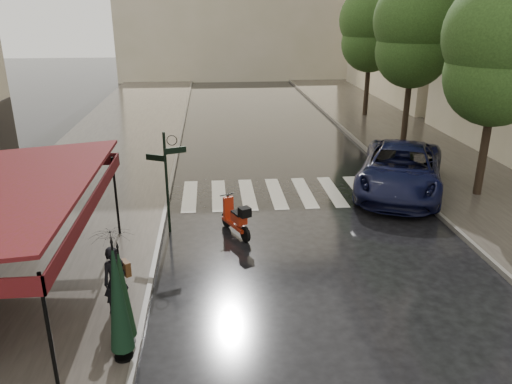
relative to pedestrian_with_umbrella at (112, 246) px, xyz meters
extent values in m
plane|color=black|center=(2.00, 1.37, -1.71)|extent=(120.00, 120.00, 0.00)
cube|color=#38332D|center=(-2.50, 13.37, -1.65)|extent=(6.00, 60.00, 0.12)
cube|color=#38332D|center=(12.25, 13.37, -1.65)|extent=(5.50, 60.00, 0.12)
cube|color=#595651|center=(0.55, 13.37, -1.64)|extent=(0.12, 60.00, 0.16)
cube|color=#595651|center=(9.45, 13.37, -1.64)|extent=(0.12, 60.00, 0.16)
cube|color=silver|center=(1.30, 7.37, -1.71)|extent=(0.50, 3.20, 0.01)
cube|color=silver|center=(2.35, 7.37, -1.71)|extent=(0.50, 3.20, 0.01)
cube|color=silver|center=(3.40, 7.37, -1.71)|extent=(0.50, 3.20, 0.01)
cube|color=silver|center=(4.45, 7.37, -1.71)|extent=(0.50, 3.20, 0.01)
cube|color=silver|center=(5.50, 7.37, -1.71)|extent=(0.50, 3.20, 0.01)
cube|color=silver|center=(6.55, 7.37, -1.71)|extent=(0.50, 3.20, 0.01)
cube|color=silver|center=(7.60, 7.37, -1.71)|extent=(0.50, 3.20, 0.01)
cube|color=silver|center=(8.65, 7.37, -1.71)|extent=(0.50, 3.20, 0.01)
cube|color=#48120A|center=(-0.52, 0.87, 0.64)|extent=(0.04, 7.00, 0.35)
cylinder|color=black|center=(-0.65, -2.38, -0.42)|extent=(0.07, 0.07, 2.35)
cylinder|color=black|center=(-0.65, 4.12, -0.42)|extent=(0.07, 0.07, 2.35)
cylinder|color=black|center=(0.80, 4.37, -0.16)|extent=(0.08, 0.08, 3.10)
cube|color=black|center=(1.10, 4.37, 0.84)|extent=(0.62, 0.26, 0.18)
cube|color=black|center=(0.52, 4.37, 0.64)|extent=(0.56, 0.29, 0.18)
cylinder|color=black|center=(11.60, 6.37, 0.53)|extent=(0.28, 0.28, 4.26)
sphere|color=#1C3312|center=(11.60, 6.37, 2.59)|extent=(3.40, 3.40, 3.40)
sphere|color=#1C3312|center=(11.60, 6.37, 3.88)|extent=(3.80, 3.80, 3.80)
cylinder|color=black|center=(11.50, 13.37, 0.65)|extent=(0.28, 0.28, 4.48)
sphere|color=#1C3312|center=(11.50, 13.37, 2.81)|extent=(3.40, 3.40, 3.40)
sphere|color=#1C3312|center=(11.50, 13.37, 4.17)|extent=(3.80, 3.80, 3.80)
cylinder|color=black|center=(11.70, 20.37, 0.59)|extent=(0.28, 0.28, 4.37)
sphere|color=#1C3312|center=(11.70, 20.37, 2.70)|extent=(3.40, 3.40, 3.40)
sphere|color=#1C3312|center=(11.70, 20.37, 4.02)|extent=(3.80, 3.80, 3.80)
imported|color=black|center=(0.00, 0.00, -0.82)|extent=(0.68, 0.62, 1.56)
imported|color=black|center=(0.00, 0.00, 0.38)|extent=(1.28, 1.28, 0.84)
cube|color=#442712|center=(0.21, 0.13, -0.59)|extent=(0.26, 0.31, 0.33)
cylinder|color=black|center=(3.04, 3.47, -1.48)|extent=(0.28, 0.46, 0.46)
cylinder|color=black|center=(2.53, 4.57, -1.48)|extent=(0.28, 0.46, 0.46)
cube|color=#99220D|center=(2.77, 4.04, -1.40)|extent=(0.77, 1.25, 0.10)
cube|color=#99220D|center=(2.87, 3.82, -1.11)|extent=(0.49, 0.60, 0.27)
cube|color=#99220D|center=(2.59, 4.44, -1.04)|extent=(0.33, 0.24, 0.73)
cylinder|color=black|center=(2.55, 4.53, -0.63)|extent=(0.42, 0.22, 0.03)
cube|color=black|center=(3.02, 3.50, -0.80)|extent=(0.40, 0.39, 0.27)
imported|color=black|center=(9.00, 7.17, -0.86)|extent=(5.07, 6.79, 1.71)
cylinder|color=black|center=(0.35, -1.58, -1.57)|extent=(0.37, 0.37, 0.05)
cylinder|color=black|center=(0.35, -1.58, -0.35)|extent=(0.04, 0.04, 2.39)
cone|color=black|center=(0.35, -1.58, -0.23)|extent=(0.45, 0.45, 2.27)
cylinder|color=black|center=(0.35, -1.14, -1.57)|extent=(0.33, 0.33, 0.05)
cylinder|color=black|center=(0.35, -1.14, -0.51)|extent=(0.04, 0.04, 2.08)
cone|color=black|center=(0.35, -1.14, -0.40)|extent=(0.41, 0.41, 1.97)
camera|label=1|loc=(2.15, -9.62, 4.71)|focal=35.00mm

